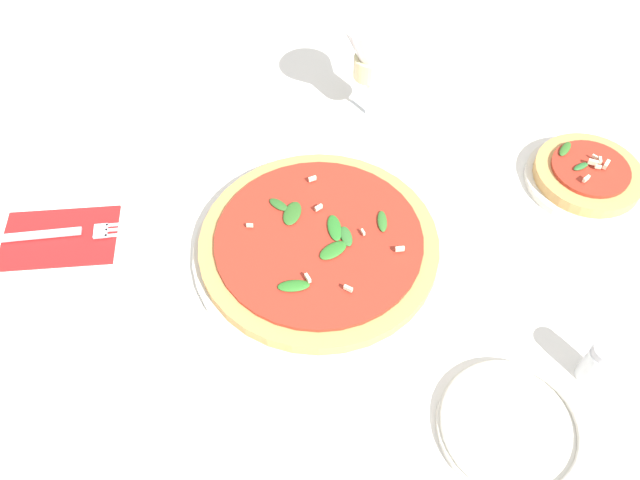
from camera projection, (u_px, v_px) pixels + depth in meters
name	position (u px, v px, depth m)	size (l,w,h in m)	color
ground_plane	(346.00, 238.00, 0.88)	(6.00, 6.00, 0.00)	silver
pizza_arugula_main	(320.00, 246.00, 0.85)	(0.35, 0.35, 0.05)	silver
pizza_personal_side	(588.00, 177.00, 0.93)	(0.18, 0.18, 0.05)	silver
wine_glass	(373.00, 55.00, 0.95)	(0.10, 0.10, 0.17)	white
napkin	(61.00, 237.00, 0.88)	(0.17, 0.12, 0.01)	#B21E1E
fork	(65.00, 234.00, 0.88)	(0.19, 0.04, 0.00)	silver
side_plate_white	(511.00, 427.00, 0.71)	(0.17, 0.17, 0.02)	silver
shaker_pepper	(598.00, 364.00, 0.73)	(0.03, 0.03, 0.07)	silver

